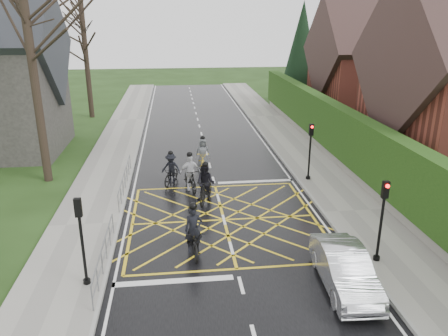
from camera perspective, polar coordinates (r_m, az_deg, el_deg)
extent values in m
plane|color=black|center=(19.45, -0.01, -6.80)|extent=(120.00, 120.00, 0.00)
cube|color=black|center=(19.44, -0.01, -6.78)|extent=(9.00, 80.00, 0.01)
cube|color=gray|center=(20.90, 16.63, -5.50)|extent=(3.00, 80.00, 0.15)
cube|color=gray|center=(19.72, -17.75, -7.16)|extent=(3.00, 80.00, 0.15)
cube|color=slate|center=(26.60, 15.26, 0.63)|extent=(0.50, 38.00, 0.70)
cube|color=#18340E|center=(26.12, 15.60, 4.27)|extent=(0.90, 38.00, 2.80)
cube|color=maroon|center=(39.51, 18.86, 10.19)|extent=(9.00, 8.00, 6.00)
cube|color=#34221F|center=(39.21, 19.33, 14.37)|extent=(9.80, 8.80, 8.80)
cube|color=maroon|center=(40.35, 23.38, 17.73)|extent=(0.70, 0.70, 1.60)
cylinder|color=black|center=(45.88, 9.76, 9.02)|extent=(0.50, 0.50, 1.20)
cone|color=black|center=(45.33, 10.08, 14.50)|extent=(4.60, 4.60, 10.00)
cylinder|color=black|center=(24.57, -23.52, 10.59)|extent=(0.44, 0.44, 11.00)
cylinder|color=black|center=(32.45, -21.47, 13.49)|extent=(0.44, 0.44, 12.00)
cylinder|color=black|center=(40.18, -17.53, 13.35)|extent=(0.44, 0.44, 10.00)
cylinder|color=slate|center=(15.99, -15.52, -9.65)|extent=(0.05, 5.00, 0.05)
cylinder|color=slate|center=(16.21, -15.38, -11.05)|extent=(0.04, 5.00, 0.04)
cylinder|color=slate|center=(14.16, -16.81, -16.29)|extent=(0.04, 0.04, 1.00)
cylinder|color=slate|center=(18.41, -14.29, -7.28)|extent=(0.04, 0.04, 1.00)
cylinder|color=slate|center=(22.80, -12.88, -0.56)|extent=(0.05, 6.00, 0.05)
cylinder|color=slate|center=(22.95, -12.80, -1.62)|extent=(0.04, 6.00, 0.04)
cylinder|color=slate|center=(20.21, -13.61, -4.76)|extent=(0.04, 0.04, 1.00)
cylinder|color=slate|center=(25.78, -12.16, 0.64)|extent=(0.04, 0.04, 1.00)
cylinder|color=black|center=(23.76, 11.11, 1.65)|extent=(0.10, 0.10, 3.00)
cylinder|color=black|center=(24.20, 10.91, -1.39)|extent=(0.24, 0.24, 0.30)
cube|color=black|center=(23.39, 11.33, 4.92)|extent=(0.22, 0.16, 0.62)
sphere|color=#FF0C0C|center=(23.23, 11.45, 5.28)|extent=(0.14, 0.14, 0.14)
cylinder|color=black|center=(16.53, 19.77, -7.19)|extent=(0.10, 0.10, 3.00)
cylinder|color=black|center=(17.15, 19.26, -11.24)|extent=(0.24, 0.24, 0.30)
cube|color=black|center=(15.98, 20.33, -2.68)|extent=(0.22, 0.16, 0.62)
sphere|color=#FF0C0C|center=(15.82, 20.59, -2.23)|extent=(0.14, 0.14, 0.14)
cylinder|color=black|center=(14.98, -17.96, -9.82)|extent=(0.10, 0.10, 3.00)
cylinder|color=black|center=(15.66, -17.44, -14.15)|extent=(0.24, 0.24, 0.30)
cube|color=black|center=(14.37, -18.53, -4.92)|extent=(0.22, 0.16, 0.62)
sphere|color=#FF0C0C|center=(14.41, -18.52, -4.07)|extent=(0.14, 0.14, 0.14)
imported|color=black|center=(16.70, -3.94, -9.36)|extent=(0.90, 2.16, 1.11)
imported|color=black|center=(16.61, -3.98, -8.02)|extent=(0.72, 0.50, 1.88)
sphere|color=black|center=(16.19, -4.06, -5.00)|extent=(0.30, 0.30, 0.30)
imported|color=black|center=(21.02, -2.39, -2.93)|extent=(1.23, 2.11, 1.22)
imported|color=black|center=(20.99, -2.42, -2.01)|extent=(1.09, 0.97, 1.87)
sphere|color=black|center=(20.66, -2.46, 0.46)|extent=(0.29, 0.29, 0.29)
imported|color=black|center=(23.56, -6.89, -0.87)|extent=(1.27, 1.97, 0.98)
imported|color=black|center=(23.54, -6.92, -0.01)|extent=(1.22, 0.96, 1.66)
sphere|color=black|center=(23.27, -7.00, 1.97)|extent=(0.26, 0.26, 0.26)
imported|color=black|center=(22.52, -4.43, -1.42)|extent=(1.05, 2.11, 1.22)
imported|color=silver|center=(22.50, -4.46, -0.56)|extent=(1.17, 0.71, 1.87)
sphere|color=black|center=(22.20, -4.53, 1.76)|extent=(0.29, 0.29, 0.29)
imported|color=yellow|center=(25.77, -2.76, 1.12)|extent=(0.83, 2.05, 1.05)
imported|color=#53575B|center=(25.76, -2.78, 1.97)|extent=(0.91, 0.63, 1.79)
sphere|color=black|center=(25.50, -2.82, 3.93)|extent=(0.28, 0.28, 0.28)
imported|color=silver|center=(15.25, 15.49, -12.60)|extent=(1.65, 4.13, 1.34)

